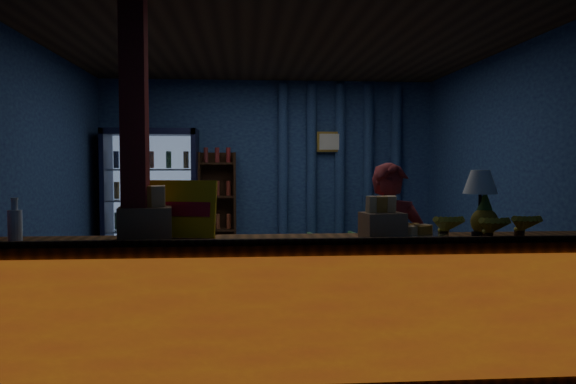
% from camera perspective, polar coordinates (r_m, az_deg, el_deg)
% --- Properties ---
extents(ground, '(4.60, 4.60, 0.00)m').
position_cam_1_polar(ground, '(5.82, -1.01, -11.54)').
color(ground, '#515154').
rests_on(ground, ground).
extents(room_walls, '(4.60, 4.60, 4.60)m').
position_cam_1_polar(room_walls, '(5.63, -1.02, 4.10)').
color(room_walls, navy).
rests_on(room_walls, ground).
extents(counter, '(4.40, 0.57, 0.99)m').
position_cam_1_polar(counter, '(3.86, 0.76, -11.80)').
color(counter, brown).
rests_on(counter, ground).
extents(support_post, '(0.16, 0.16, 2.60)m').
position_cam_1_polar(support_post, '(3.79, -15.25, 0.46)').
color(support_post, maroon).
rests_on(support_post, ground).
extents(beverage_cooler, '(1.20, 0.62, 1.90)m').
position_cam_1_polar(beverage_cooler, '(7.65, -13.58, -1.04)').
color(beverage_cooler, black).
rests_on(beverage_cooler, ground).
extents(bottle_shelf, '(0.50, 0.28, 1.60)m').
position_cam_1_polar(bottle_shelf, '(7.72, -7.16, -1.98)').
color(bottle_shelf, '#32210F').
rests_on(bottle_shelf, ground).
extents(curtain_folds, '(1.74, 0.14, 2.50)m').
position_cam_1_polar(curtain_folds, '(7.88, 5.30, 1.81)').
color(curtain_folds, navy).
rests_on(curtain_folds, room_walls).
extents(framed_picture, '(0.36, 0.04, 0.28)m').
position_cam_1_polar(framed_picture, '(7.82, 4.28, 5.11)').
color(framed_picture, '#B38A2C').
rests_on(framed_picture, room_walls).
extents(shopkeeper, '(0.55, 0.37, 1.46)m').
position_cam_1_polar(shopkeeper, '(4.43, 10.41, -6.55)').
color(shopkeeper, maroon).
rests_on(shopkeeper, ground).
extents(green_chair, '(0.68, 0.70, 0.57)m').
position_cam_1_polar(green_chair, '(7.25, 4.81, -6.35)').
color(green_chair, '#61BD5E').
rests_on(green_chair, ground).
extents(side_table, '(0.60, 0.51, 0.55)m').
position_cam_1_polar(side_table, '(7.34, 8.55, -6.67)').
color(side_table, '#32210F').
rests_on(side_table, ground).
extents(yellow_sign, '(0.50, 0.21, 0.39)m').
position_cam_1_polar(yellow_sign, '(3.90, -10.80, -1.70)').
color(yellow_sign, gold).
rests_on(yellow_sign, counter).
extents(snack_box_left, '(0.37, 0.32, 0.36)m').
position_cam_1_polar(snack_box_left, '(3.82, -14.30, -2.87)').
color(snack_box_left, '#9C764B').
rests_on(snack_box_left, counter).
extents(snack_box_centre, '(0.30, 0.26, 0.29)m').
position_cam_1_polar(snack_box_centre, '(3.84, 9.58, -3.17)').
color(snack_box_centre, '#9C764B').
rests_on(snack_box_centre, counter).
extents(pastry_tray, '(0.52, 0.52, 0.08)m').
position_cam_1_polar(pastry_tray, '(3.96, 12.15, -4.07)').
color(pastry_tray, silver).
rests_on(pastry_tray, counter).
extents(banana_bunches, '(0.79, 0.30, 0.17)m').
position_cam_1_polar(banana_bunches, '(4.05, 19.49, -3.20)').
color(banana_bunches, gold).
rests_on(banana_bunches, counter).
extents(table_lamp, '(0.23, 0.23, 0.46)m').
position_cam_1_polar(table_lamp, '(4.08, 18.95, 0.71)').
color(table_lamp, black).
rests_on(table_lamp, counter).
extents(pineapple, '(0.19, 0.19, 0.32)m').
position_cam_1_polar(pineapple, '(4.10, 19.34, -2.45)').
color(pineapple, olive).
rests_on(pineapple, counter).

